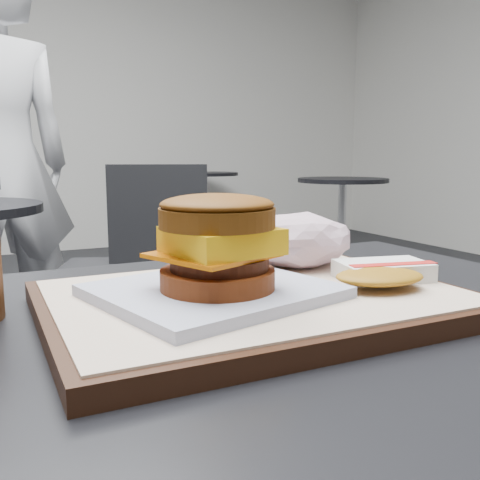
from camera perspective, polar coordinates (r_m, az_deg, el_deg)
name	(u,v)px	position (r m, az deg, el deg)	size (l,w,h in m)	color
serving_tray	(255,301)	(0.50, 1.59, -6.52)	(0.38, 0.28, 0.02)	black
breakfast_sandwich	(217,255)	(0.46, -2.51, -1.57)	(0.23, 0.21, 0.09)	silver
hash_brown	(381,273)	(0.54, 14.85, -3.43)	(0.13, 0.10, 0.02)	white
crumpled_wrapper	(295,240)	(0.61, 5.87, 0.04)	(0.14, 0.11, 0.06)	silver
neighbor_chair	(129,258)	(2.18, -11.72, -1.89)	(0.66, 0.55, 0.88)	#A3A3A8
bg_table_near	(342,204)	(4.02, 10.85, 3.83)	(0.66, 0.66, 0.75)	black
bg_table_far	(205,191)	(5.31, -3.79, 5.19)	(0.66, 0.66, 0.75)	black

